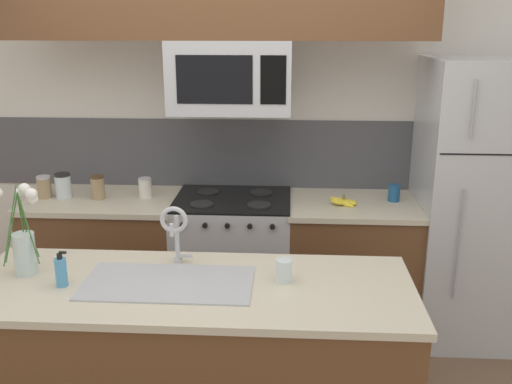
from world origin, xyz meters
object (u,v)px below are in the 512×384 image
refrigerator (486,203)px  storage_jar_squat (145,188)px  sink_faucet (175,227)px  flower_vase (23,241)px  storage_jar_short (98,187)px  banana_bunch (344,202)px  storage_jar_tall (44,187)px  stove_range (233,263)px  microwave (231,77)px  coffee_tin (394,193)px  drinking_glass (284,271)px  dish_soap_bottle (61,272)px  storage_jar_medium (63,186)px

refrigerator → storage_jar_squat: 2.23m
sink_faucet → flower_vase: 0.69m
storage_jar_short → banana_bunch: (1.61, -0.05, -0.06)m
storage_jar_short → storage_jar_squat: size_ratio=1.19×
storage_jar_tall → banana_bunch: storage_jar_tall is taller
stove_range → microwave: (0.00, -0.02, 1.25)m
banana_bunch → flower_vase: (-1.57, -1.12, 0.14)m
coffee_tin → storage_jar_squat: bearing=-179.5°
stove_range → drinking_glass: size_ratio=8.80×
dish_soap_bottle → flower_vase: (-0.21, 0.12, 0.09)m
storage_jar_short → banana_bunch: size_ratio=0.83×
stove_range → microwave: size_ratio=1.25×
flower_vase → storage_jar_medium: bearing=103.6°
refrigerator → storage_jar_short: (-2.53, -0.03, 0.07)m
storage_jar_medium → coffee_tin: storage_jar_medium is taller
refrigerator → drinking_glass: size_ratio=17.31×
dish_soap_bottle → drinking_glass: size_ratio=1.56×
storage_jar_squat → storage_jar_medium: bearing=-175.9°
storage_jar_short → sink_faucet: bearing=-55.1°
stove_range → refrigerator: bearing=0.7°
storage_jar_short → dish_soap_bottle: 1.31m
coffee_tin → drinking_glass: coffee_tin is taller
stove_range → dish_soap_bottle: size_ratio=5.64×
coffee_tin → sink_faucet: (-1.22, -1.11, 0.14)m
stove_range → refrigerator: (1.64, 0.02, 0.45)m
microwave → flower_vase: 1.57m
stove_range → storage_jar_squat: 0.78m
sink_faucet → storage_jar_squat: bearing=111.1°
stove_range → drinking_glass: drinking_glass is taller
stove_range → storage_jar_short: bearing=-179.1°
storage_jar_squat → storage_jar_short: bearing=-170.7°
refrigerator → coffee_tin: size_ratio=16.63×
storage_jar_short → storage_jar_squat: storage_jar_short is taller
stove_range → storage_jar_short: storage_jar_short is taller
refrigerator → storage_jar_tall: 2.90m
coffee_tin → storage_jar_short: bearing=-178.1°
banana_bunch → drinking_glass: size_ratio=1.80×
banana_bunch → coffee_tin: 0.35m
drinking_glass → microwave: bearing=106.7°
dish_soap_bottle → drinking_glass: (0.99, 0.10, -0.02)m
storage_jar_short → coffee_tin: 1.95m
sink_faucet → drinking_glass: 0.56m
refrigerator → storage_jar_short: refrigerator is taller
flower_vase → storage_jar_squat: bearing=78.1°
banana_bunch → flower_vase: size_ratio=0.41×
refrigerator → microwave: bearing=-178.6°
stove_range → flower_vase: bearing=-125.5°
storage_jar_tall → dish_soap_bottle: size_ratio=0.90×
banana_bunch → flower_vase: 1.93m
drinking_glass → stove_range: bearing=106.5°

